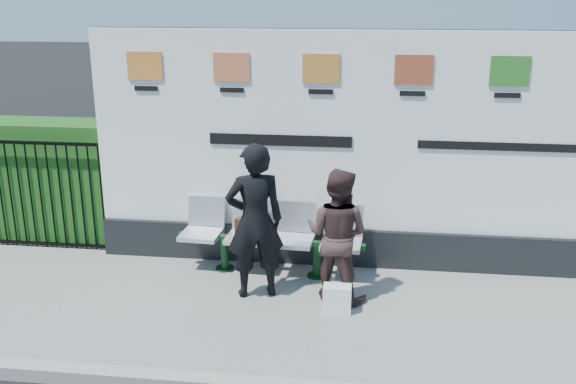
# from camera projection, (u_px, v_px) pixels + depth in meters

# --- Properties ---
(pavement) EXTENTS (14.00, 3.00, 0.12)m
(pavement) POSITION_uv_depth(u_px,v_px,m) (362.00, 316.00, 7.22)
(pavement) COLOR slate
(pavement) RESTS_ON ground
(billboard) EXTENTS (8.00, 0.30, 3.00)m
(billboard) POSITION_uv_depth(u_px,v_px,m) (407.00, 170.00, 8.03)
(billboard) COLOR black
(billboard) RESTS_ON pavement
(hedge) EXTENTS (2.35, 0.70, 1.70)m
(hedge) POSITION_uv_depth(u_px,v_px,m) (46.00, 180.00, 9.20)
(hedge) COLOR #1D5018
(hedge) RESTS_ON pavement
(railing) EXTENTS (2.05, 0.06, 1.54)m
(railing) POSITION_uv_depth(u_px,v_px,m) (31.00, 194.00, 8.80)
(railing) COLOR black
(railing) RESTS_ON pavement
(bench) EXTENTS (2.32, 0.72, 0.49)m
(bench) POSITION_uv_depth(u_px,v_px,m) (270.00, 255.00, 8.12)
(bench) COLOR silver
(bench) RESTS_ON pavement
(woman_left) EXTENTS (0.78, 0.64, 1.84)m
(woman_left) POSITION_uv_depth(u_px,v_px,m) (255.00, 221.00, 7.35)
(woman_left) COLOR black
(woman_left) RESTS_ON pavement
(woman_right) EXTENTS (0.92, 0.82, 1.57)m
(woman_right) POSITION_uv_depth(u_px,v_px,m) (337.00, 235.00, 7.32)
(woman_right) COLOR #3B2625
(woman_right) RESTS_ON pavement
(handbag_brown) EXTENTS (0.30, 0.17, 0.22)m
(handbag_brown) POSITION_uv_depth(u_px,v_px,m) (246.00, 227.00, 8.07)
(handbag_brown) COLOR #33190E
(handbag_brown) RESTS_ON bench
(carrier_bag_white) EXTENTS (0.31, 0.19, 0.31)m
(carrier_bag_white) POSITION_uv_depth(u_px,v_px,m) (337.00, 299.00, 7.17)
(carrier_bag_white) COLOR silver
(carrier_bag_white) RESTS_ON pavement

